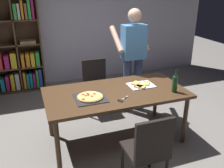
# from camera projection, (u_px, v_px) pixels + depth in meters

# --- Properties ---
(ground_plane) EXTENTS (12.00, 12.00, 0.00)m
(ground_plane) POSITION_uv_depth(u_px,v_px,m) (115.00, 138.00, 3.58)
(ground_plane) COLOR gray
(back_wall) EXTENTS (6.40, 0.10, 2.80)m
(back_wall) POSITION_uv_depth(u_px,v_px,m) (74.00, 18.00, 5.31)
(back_wall) COLOR #BCB7C6
(back_wall) RESTS_ON ground_plane
(dining_table) EXTENTS (1.89, 0.97, 0.75)m
(dining_table) POSITION_uv_depth(u_px,v_px,m) (116.00, 96.00, 3.32)
(dining_table) COLOR #4C331E
(dining_table) RESTS_ON ground_plane
(chair_near_camera) EXTENTS (0.42, 0.42, 0.90)m
(chair_near_camera) POSITION_uv_depth(u_px,v_px,m) (149.00, 148.00, 2.54)
(chair_near_camera) COLOR black
(chair_near_camera) RESTS_ON ground_plane
(chair_far_side) EXTENTS (0.42, 0.42, 0.90)m
(chair_far_side) POSITION_uv_depth(u_px,v_px,m) (96.00, 82.00, 4.23)
(chair_far_side) COLOR black
(chair_far_side) RESTS_ON ground_plane
(bookshelf) EXTENTS (1.40, 0.35, 1.95)m
(bookshelf) POSITION_uv_depth(u_px,v_px,m) (7.00, 49.00, 4.86)
(bookshelf) COLOR #513823
(bookshelf) RESTS_ON ground_plane
(person_serving_pizza) EXTENTS (0.55, 0.54, 1.75)m
(person_serving_pizza) POSITION_uv_depth(u_px,v_px,m) (133.00, 55.00, 4.04)
(person_serving_pizza) COLOR #38476B
(person_serving_pizza) RESTS_ON ground_plane
(pepperoni_pizza_on_tray) EXTENTS (0.39, 0.39, 0.04)m
(pepperoni_pizza_on_tray) POSITION_uv_depth(u_px,v_px,m) (90.00, 97.00, 3.09)
(pepperoni_pizza_on_tray) COLOR #2D2D33
(pepperoni_pizza_on_tray) RESTS_ON dining_table
(pizza_slices_on_towel) EXTENTS (0.36, 0.29, 0.03)m
(pizza_slices_on_towel) POSITION_uv_depth(u_px,v_px,m) (140.00, 85.00, 3.47)
(pizza_slices_on_towel) COLOR white
(pizza_slices_on_towel) RESTS_ON dining_table
(wine_bottle) EXTENTS (0.07, 0.07, 0.32)m
(wine_bottle) POSITION_uv_depth(u_px,v_px,m) (175.00, 84.00, 3.24)
(wine_bottle) COLOR #194723
(wine_bottle) RESTS_ON dining_table
(kitchen_scissors) EXTENTS (0.19, 0.15, 0.01)m
(kitchen_scissors) POSITION_uv_depth(u_px,v_px,m) (122.00, 100.00, 3.04)
(kitchen_scissors) COLOR silver
(kitchen_scissors) RESTS_ON dining_table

